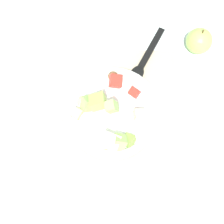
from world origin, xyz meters
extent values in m
plane|color=silver|center=(0.00, 0.00, 0.00)|extent=(2.40, 2.40, 0.00)
cube|color=tan|center=(0.00, 0.00, 0.00)|extent=(0.40, 0.35, 0.01)
cylinder|color=white|center=(-0.02, 0.00, 0.04)|extent=(0.22, 0.22, 0.06)
torus|color=white|center=(-0.02, 0.00, 0.07)|extent=(0.24, 0.24, 0.02)
cube|color=#E5D684|center=(-0.03, 0.08, 0.08)|extent=(0.03, 0.03, 0.02)
cube|color=beige|center=(-0.10, 0.00, 0.08)|extent=(0.05, 0.05, 0.04)
cube|color=#9EC656|center=(-0.02, 0.03, 0.11)|extent=(0.04, 0.05, 0.04)
cube|color=#93C160|center=(-0.01, 0.06, 0.10)|extent=(0.04, 0.04, 0.05)
cube|color=#8CB74C|center=(-0.09, -0.04, 0.07)|extent=(0.04, 0.04, 0.03)
cube|color=#93C160|center=(-0.10, -0.02, 0.08)|extent=(0.04, 0.04, 0.05)
cube|color=red|center=(0.02, -0.05, 0.10)|extent=(0.03, 0.03, 0.03)
cube|color=red|center=(0.05, -0.01, 0.09)|extent=(0.04, 0.04, 0.04)
sphere|color=brown|center=(0.07, 0.00, 0.07)|extent=(0.03, 0.04, 0.04)
cube|color=#A3CC6B|center=(-0.03, 0.00, 0.12)|extent=(0.03, 0.04, 0.04)
cube|color=beige|center=(-0.04, -0.07, 0.09)|extent=(0.03, 0.03, 0.03)
cube|color=beige|center=(-0.01, 0.07, 0.09)|extent=(0.03, 0.03, 0.03)
ellipsoid|color=black|center=(0.12, -0.06, 0.01)|extent=(0.07, 0.06, 0.01)
cube|color=black|center=(0.20, -0.11, 0.01)|extent=(0.15, 0.08, 0.01)
sphere|color=#9EC656|center=(0.21, -0.24, 0.04)|extent=(0.07, 0.07, 0.07)
cylinder|color=brown|center=(0.21, -0.24, 0.08)|extent=(0.00, 0.00, 0.01)
camera|label=1|loc=(-0.32, -0.01, 0.78)|focal=51.05mm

